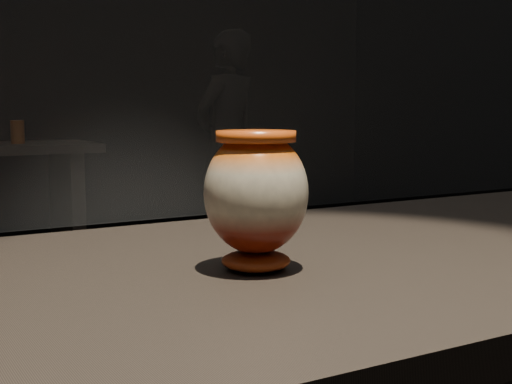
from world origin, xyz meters
The scene contains 3 objects.
main_vase centered at (-0.10, -0.03, 1.01)m, with size 0.17×0.17×0.19m.
back_vase_right centered at (0.28, 3.35, 0.97)m, with size 0.08×0.08×0.13m, color brown.
visitor centered at (1.93, 3.90, 0.84)m, with size 0.61×0.40×1.68m, color black.
Camera 1 is at (-0.59, -0.87, 1.13)m, focal length 50.00 mm.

